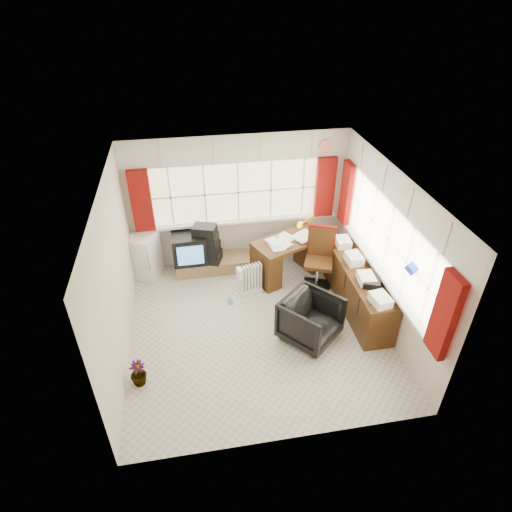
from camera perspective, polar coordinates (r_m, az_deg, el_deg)
The scene contains 20 objects.
ground at distance 6.97m, azimuth 0.18°, elevation -9.46°, with size 4.00×4.00×0.00m, color beige.
room_walls at distance 6.04m, azimuth 0.20°, elevation 0.94°, with size 4.00×4.00×4.00m.
window_back at distance 7.97m, azimuth -2.26°, elevation 5.10°, with size 3.70×0.12×3.60m.
window_right at distance 6.90m, azimuth 16.29°, elevation -1.45°, with size 0.12×3.70×3.60m.
curtains at distance 7.02m, azimuth 6.35°, elevation 5.39°, with size 3.83×3.83×1.15m.
overhead_cabinets at distance 6.75m, azimuth 7.11°, elevation 11.58°, with size 3.98×3.98×0.48m.
desk at distance 7.86m, azimuth 4.39°, elevation 0.10°, with size 1.47×1.13×0.80m.
desk_lamp at distance 7.69m, azimuth 7.20°, elevation 4.84°, with size 0.19×0.17×0.46m.
task_chair at distance 7.55m, azimuth 8.49°, elevation 0.01°, with size 0.64×0.66×1.17m.
office_chair at distance 6.61m, azimuth 7.30°, elevation -8.39°, with size 0.78×0.80×0.73m, color black.
radiator at distance 7.48m, azimuth -0.71°, elevation -3.48°, with size 0.42×0.26×0.59m.
credenza at distance 7.28m, azimuth 13.45°, elevation -4.28°, with size 0.50×2.00×0.85m.
file_tray at distance 6.81m, azimuth 15.14°, elevation -3.26°, with size 0.25×0.32×0.11m, color black.
tv_bench at distance 8.17m, azimuth -5.74°, elevation -1.04°, with size 1.40×0.50×0.25m, color #966D4B.
crt_tv at distance 7.97m, azimuth -8.85°, elevation 1.18°, with size 0.62×0.59×0.56m.
hifi_stack at distance 7.88m, azimuth -6.73°, elevation 1.46°, with size 0.62×0.51×0.74m.
mini_fridge at distance 8.10m, azimuth -14.72°, elevation 0.04°, with size 0.65×0.65×0.84m.
spray_bottle_a at distance 8.18m, azimuth -0.46°, elevation -0.66°, with size 0.11×0.11×0.29m, color white.
spray_bottle_b at distance 7.36m, azimuth -3.43°, elevation -5.62°, with size 0.09×0.10×0.21m, color #91D8CB.
flower_vase at distance 6.26m, azimuth -15.43°, elevation -14.83°, with size 0.22×0.22×0.40m, color black.
Camera 1 is at (-0.89, -4.98, 4.79)m, focal length 30.00 mm.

